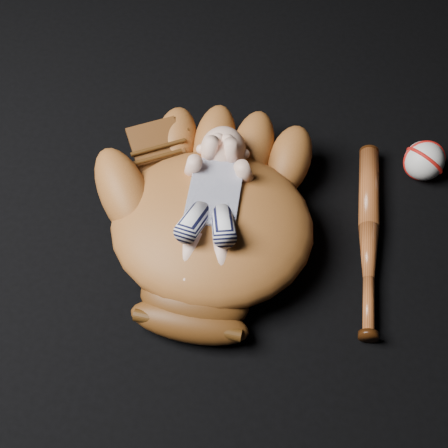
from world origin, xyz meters
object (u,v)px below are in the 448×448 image
object	(u,v)px
baseball_glove	(212,220)
baseball_bat	(369,237)
baseball	(424,161)
newborn_baby	(213,204)

from	to	relation	value
baseball_glove	baseball_bat	size ratio (longest dim) A/B	1.24
baseball_glove	baseball	bearing A→B (deg)	34.21
baseball_glove	baseball_bat	distance (m)	0.32
baseball_bat	newborn_baby	bearing A→B (deg)	-171.85
baseball_glove	baseball_bat	bearing A→B (deg)	12.66
baseball_bat	baseball	world-z (taller)	baseball
newborn_baby	baseball	distance (m)	0.49
baseball_glove	baseball_bat	world-z (taller)	baseball_glove
baseball_bat	baseball	distance (m)	0.23
baseball	baseball_glove	bearing A→B (deg)	-149.57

